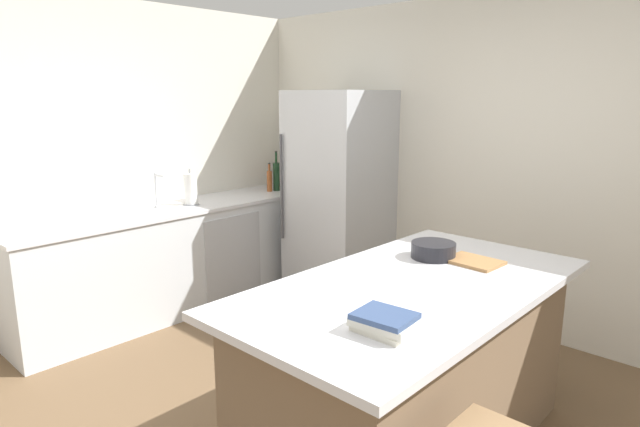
{
  "coord_description": "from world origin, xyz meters",
  "views": [
    {
      "loc": [
        1.87,
        -1.77,
        1.84
      ],
      "look_at": [
        -0.7,
        1.0,
        1.0
      ],
      "focal_mm": 30.13,
      "sensor_mm": 36.0,
      "label": 1
    }
  ],
  "objects_px": {
    "hot_sauce_bottle": "(276,180)",
    "vinegar_bottle": "(269,180)",
    "sink_faucet": "(157,190)",
    "mixing_bowl": "(433,250)",
    "refrigerator": "(339,197)",
    "cutting_board": "(473,261)",
    "cookbook_stack": "(384,323)",
    "kitchen_island": "(410,366)",
    "wine_bottle": "(276,176)",
    "whiskey_bottle": "(285,175)",
    "paper_towel_roll": "(191,190)"
  },
  "relations": [
    {
      "from": "sink_faucet",
      "to": "hot_sauce_bottle",
      "type": "bearing_deg",
      "value": 90.14
    },
    {
      "from": "hot_sauce_bottle",
      "to": "vinegar_bottle",
      "type": "bearing_deg",
      "value": -62.7
    },
    {
      "from": "cutting_board",
      "to": "cookbook_stack",
      "type": "bearing_deg",
      "value": -81.12
    },
    {
      "from": "whiskey_bottle",
      "to": "mixing_bowl",
      "type": "bearing_deg",
      "value": -25.27
    },
    {
      "from": "sink_faucet",
      "to": "mixing_bowl",
      "type": "relative_size",
      "value": 1.18
    },
    {
      "from": "paper_towel_roll",
      "to": "cutting_board",
      "type": "relative_size",
      "value": 1.03
    },
    {
      "from": "refrigerator",
      "to": "vinegar_bottle",
      "type": "xyz_separation_m",
      "value": [
        -0.81,
        -0.11,
        0.08
      ]
    },
    {
      "from": "sink_faucet",
      "to": "cookbook_stack",
      "type": "distance_m",
      "value": 2.94
    },
    {
      "from": "wine_bottle",
      "to": "kitchen_island",
      "type": "bearing_deg",
      "value": -28.93
    },
    {
      "from": "vinegar_bottle",
      "to": "kitchen_island",
      "type": "bearing_deg",
      "value": -27.4
    },
    {
      "from": "wine_bottle",
      "to": "cutting_board",
      "type": "distance_m",
      "value": 2.74
    },
    {
      "from": "sink_faucet",
      "to": "cutting_board",
      "type": "relative_size",
      "value": 0.99
    },
    {
      "from": "wine_bottle",
      "to": "cutting_board",
      "type": "relative_size",
      "value": 1.29
    },
    {
      "from": "refrigerator",
      "to": "cutting_board",
      "type": "bearing_deg",
      "value": -27.2
    },
    {
      "from": "sink_faucet",
      "to": "vinegar_bottle",
      "type": "distance_m",
      "value": 1.18
    },
    {
      "from": "paper_towel_roll",
      "to": "whiskey_bottle",
      "type": "relative_size",
      "value": 0.95
    },
    {
      "from": "whiskey_bottle",
      "to": "wine_bottle",
      "type": "height_order",
      "value": "wine_bottle"
    },
    {
      "from": "wine_bottle",
      "to": "vinegar_bottle",
      "type": "xyz_separation_m",
      "value": [
        -0.02,
        -0.08,
        -0.04
      ]
    },
    {
      "from": "sink_faucet",
      "to": "hot_sauce_bottle",
      "type": "relative_size",
      "value": 1.35
    },
    {
      "from": "hot_sauce_bottle",
      "to": "vinegar_bottle",
      "type": "relative_size",
      "value": 0.79
    },
    {
      "from": "cookbook_stack",
      "to": "cutting_board",
      "type": "xyz_separation_m",
      "value": [
        -0.17,
        1.06,
        -0.03
      ]
    },
    {
      "from": "refrigerator",
      "to": "kitchen_island",
      "type": "bearing_deg",
      "value": -39.56
    },
    {
      "from": "kitchen_island",
      "to": "cookbook_stack",
      "type": "bearing_deg",
      "value": -67.55
    },
    {
      "from": "kitchen_island",
      "to": "hot_sauce_bottle",
      "type": "xyz_separation_m",
      "value": [
        -2.63,
        1.49,
        0.53
      ]
    },
    {
      "from": "sink_faucet",
      "to": "cutting_board",
      "type": "xyz_separation_m",
      "value": [
        2.69,
        0.37,
        -0.13
      ]
    },
    {
      "from": "kitchen_island",
      "to": "paper_towel_roll",
      "type": "xyz_separation_m",
      "value": [
        -2.54,
        0.41,
        0.57
      ]
    },
    {
      "from": "cookbook_stack",
      "to": "mixing_bowl",
      "type": "bearing_deg",
      "value": 111.08
    },
    {
      "from": "kitchen_island",
      "to": "vinegar_bottle",
      "type": "xyz_separation_m",
      "value": [
        -2.54,
        1.32,
        0.55
      ]
    },
    {
      "from": "mixing_bowl",
      "to": "cutting_board",
      "type": "height_order",
      "value": "mixing_bowl"
    },
    {
      "from": "kitchen_island",
      "to": "hot_sauce_bottle",
      "type": "distance_m",
      "value": 3.06
    },
    {
      "from": "hot_sauce_bottle",
      "to": "whiskey_bottle",
      "type": "bearing_deg",
      "value": 81.91
    },
    {
      "from": "sink_faucet",
      "to": "paper_towel_roll",
      "type": "xyz_separation_m",
      "value": [
        0.08,
        0.27,
        -0.02
      ]
    },
    {
      "from": "refrigerator",
      "to": "vinegar_bottle",
      "type": "relative_size",
      "value": 6.66
    },
    {
      "from": "sink_faucet",
      "to": "vinegar_bottle",
      "type": "bearing_deg",
      "value": 85.89
    },
    {
      "from": "refrigerator",
      "to": "whiskey_bottle",
      "type": "bearing_deg",
      "value": 168.98
    },
    {
      "from": "mixing_bowl",
      "to": "wine_bottle",
      "type": "bearing_deg",
      "value": 158.08
    },
    {
      "from": "sink_faucet",
      "to": "vinegar_bottle",
      "type": "xyz_separation_m",
      "value": [
        0.08,
        1.18,
        -0.05
      ]
    },
    {
      "from": "whiskey_bottle",
      "to": "mixing_bowl",
      "type": "xyz_separation_m",
      "value": [
        2.46,
        -1.16,
        -0.07
      ]
    },
    {
      "from": "hot_sauce_bottle",
      "to": "vinegar_bottle",
      "type": "height_order",
      "value": "vinegar_bottle"
    },
    {
      "from": "whiskey_bottle",
      "to": "hot_sauce_bottle",
      "type": "relative_size",
      "value": 1.47
    },
    {
      "from": "vinegar_bottle",
      "to": "sink_faucet",
      "type": "bearing_deg",
      "value": -94.11
    },
    {
      "from": "hot_sauce_bottle",
      "to": "cookbook_stack",
      "type": "height_order",
      "value": "hot_sauce_bottle"
    },
    {
      "from": "kitchen_island",
      "to": "refrigerator",
      "type": "bearing_deg",
      "value": 140.44
    },
    {
      "from": "kitchen_island",
      "to": "wine_bottle",
      "type": "distance_m",
      "value": 2.94
    },
    {
      "from": "whiskey_bottle",
      "to": "refrigerator",
      "type": "bearing_deg",
      "value": -11.02
    },
    {
      "from": "kitchen_island",
      "to": "paper_towel_roll",
      "type": "distance_m",
      "value": 2.64
    },
    {
      "from": "mixing_bowl",
      "to": "cutting_board",
      "type": "bearing_deg",
      "value": 16.68
    },
    {
      "from": "sink_faucet",
      "to": "cookbook_stack",
      "type": "bearing_deg",
      "value": -13.66
    },
    {
      "from": "sink_faucet",
      "to": "mixing_bowl",
      "type": "distance_m",
      "value": 2.49
    },
    {
      "from": "paper_towel_roll",
      "to": "whiskey_bottle",
      "type": "height_order",
      "value": "whiskey_bottle"
    }
  ]
}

